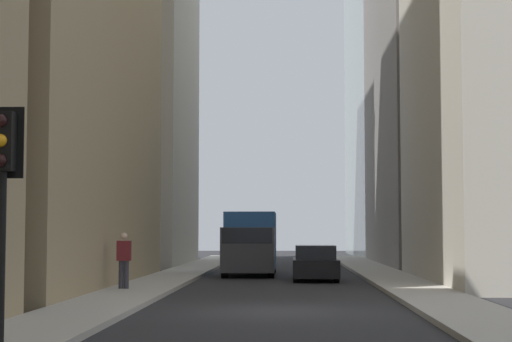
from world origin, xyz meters
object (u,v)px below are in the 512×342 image
Objects in this scene: sedan_black at (315,264)px; delivery_truck at (250,243)px; traffic_light_foreground at (3,171)px; pedestrian at (124,258)px.

delivery_truck is at bearing 33.25° from sedan_black.
pedestrian is (15.06, 0.99, -1.76)m from traffic_light_foreground.
traffic_light_foreground reaches higher than sedan_black.
delivery_truck is 26.81m from traffic_light_foreground.
delivery_truck reaches higher than sedan_black.
pedestrian is at bearing 138.99° from sedan_black.
pedestrian reaches higher than sedan_black.
sedan_black is 1.15× the size of traffic_light_foreground.
delivery_truck is 1.73× the size of traffic_light_foreground.
traffic_light_foreground is 2.09× the size of pedestrian.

